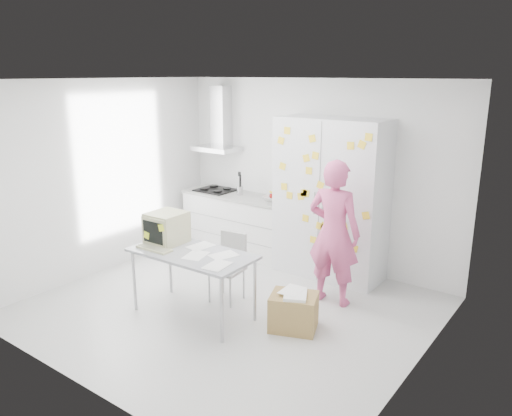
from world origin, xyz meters
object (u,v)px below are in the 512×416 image
Objects in this scene: chair at (229,263)px; cardboard_box at (294,311)px; person at (334,233)px; desk at (175,239)px.

chair reaches higher than cardboard_box.
person is 1.22× the size of desk.
person is at bearing 26.08° from chair.
person reaches higher than chair.
chair is at bearing 170.24° from cardboard_box.
desk is 0.78m from chair.
cardboard_box is at bearing 84.42° from person.
desk is at bearing -165.00° from cardboard_box.
person is 1.34m from chair.
desk reaches higher than cardboard_box.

